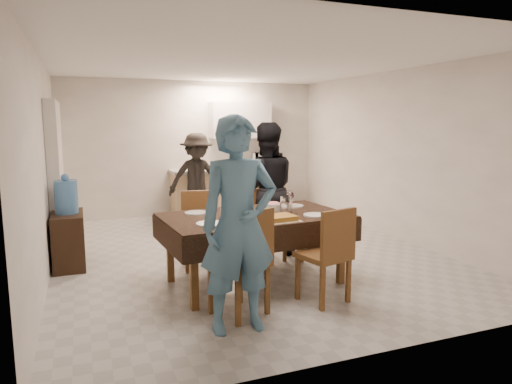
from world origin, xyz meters
TOP-DOWN VIEW (x-y plane):
  - floor at (0.00, 0.00)m, footprint 5.00×6.00m
  - ceiling at (0.00, 0.00)m, footprint 5.00×6.00m
  - wall_back at (0.00, 3.00)m, footprint 5.00×0.02m
  - wall_front at (0.00, -3.00)m, footprint 5.00×0.02m
  - wall_left at (-2.50, 0.00)m, footprint 0.02×6.00m
  - wall_right at (2.50, 0.00)m, footprint 0.02×6.00m
  - stub_partition at (-2.42, 1.20)m, footprint 0.15×1.40m
  - kitchen_base_cabinet at (0.60, 2.68)m, footprint 2.20×0.60m
  - kitchen_worktop at (0.60, 2.68)m, footprint 2.24×0.64m
  - upper_cabinet at (0.90, 2.82)m, footprint 1.20×0.34m
  - dining_table at (-0.30, -1.14)m, footprint 2.10×1.33m
  - chair_near_left at (-0.75, -1.99)m, footprint 0.62×0.64m
  - chair_near_right at (0.15, -1.98)m, footprint 0.54×0.55m
  - chair_far_left at (-0.75, -0.48)m, footprint 0.50×0.50m
  - chair_far_right at (0.15, -0.48)m, footprint 0.47×0.48m
  - console at (-2.28, 0.24)m, footprint 0.37×0.74m
  - water_jug at (-2.28, 0.24)m, footprint 0.28×0.28m
  - wine_bottle at (-0.35, -1.09)m, footprint 0.07×0.07m
  - water_pitcher at (0.05, -1.19)m, footprint 0.13×0.13m
  - savoury_tart at (-0.20, -1.52)m, footprint 0.47×0.37m
  - salad_bowl at (0.00, -0.96)m, footprint 0.19×0.19m
  - mushroom_dish at (-0.35, -0.86)m, footprint 0.19×0.19m
  - wine_glass_a at (-0.85, -1.39)m, footprint 0.08×0.08m
  - wine_glass_b at (0.25, -0.89)m, footprint 0.09×0.09m
  - wine_glass_c at (-0.50, -0.84)m, footprint 0.09×0.09m
  - plate_near_left at (-0.90, -1.44)m, footprint 0.29×0.29m
  - plate_near_right at (0.30, -1.44)m, footprint 0.27×0.27m
  - plate_far_left at (-0.90, -0.84)m, footprint 0.26×0.26m
  - plate_far_right at (0.30, -0.84)m, footprint 0.28×0.28m
  - microwave at (1.42, 2.68)m, footprint 0.52×0.36m
  - person_near at (-0.85, -2.19)m, footprint 0.69×0.45m
  - person_far at (0.25, -0.09)m, footprint 1.01×0.87m
  - person_kitchen at (-0.14, 2.23)m, footprint 1.05×0.60m

SIDE VIEW (x-z plane):
  - floor at x=0.00m, z-range -0.01..0.01m
  - console at x=-2.28m, z-range 0.00..0.69m
  - kitchen_base_cabinet at x=0.60m, z-range 0.00..0.86m
  - chair_far_right at x=0.15m, z-range 0.32..0.83m
  - chair_far_left at x=-0.75m, z-range 0.32..0.84m
  - chair_near_right at x=0.15m, z-range 0.33..0.86m
  - chair_near_left at x=-0.75m, z-range 0.35..0.91m
  - dining_table at x=-0.30m, z-range 0.36..1.14m
  - plate_far_left at x=-0.90m, z-range 0.79..0.80m
  - plate_near_right at x=0.30m, z-range 0.79..0.80m
  - plate_far_right at x=0.30m, z-range 0.79..0.80m
  - plate_near_left at x=-0.90m, z-range 0.79..0.80m
  - mushroom_dish at x=-0.35m, z-range 0.79..0.82m
  - person_kitchen at x=-0.14m, z-range 0.00..1.62m
  - savoury_tart at x=-0.20m, z-range 0.79..0.84m
  - salad_bowl at x=0.00m, z-range 0.79..0.86m
  - wine_glass_a at x=-0.85m, z-range 0.79..0.97m
  - kitchen_worktop at x=0.60m, z-range 0.86..0.91m
  - wine_glass_c at x=-0.50m, z-range 0.79..0.98m
  - water_pitcher at x=0.05m, z-range 0.79..0.99m
  - wine_glass_b at x=0.25m, z-range 0.79..0.99m
  - water_jug at x=-2.28m, z-range 0.69..1.10m
  - person_far at x=0.25m, z-range 0.00..1.81m
  - person_near at x=-0.85m, z-range 0.00..1.87m
  - wine_bottle at x=-0.35m, z-range 0.79..1.09m
  - stub_partition at x=-2.42m, z-range 0.00..2.10m
  - microwave at x=1.42m, z-range 0.91..1.20m
  - wall_back at x=0.00m, z-range 0.00..2.60m
  - wall_front at x=0.00m, z-range 0.00..2.60m
  - wall_left at x=-2.50m, z-range 0.00..2.60m
  - wall_right at x=2.50m, z-range 0.00..2.60m
  - upper_cabinet at x=0.90m, z-range 1.50..2.20m
  - ceiling at x=0.00m, z-range 2.59..2.61m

